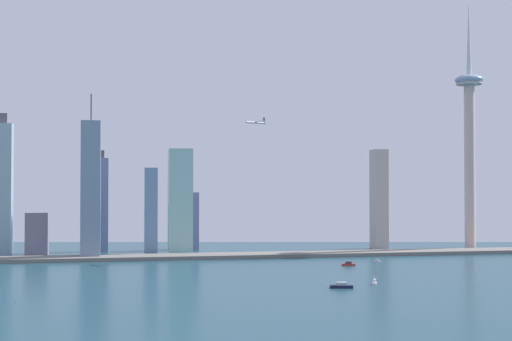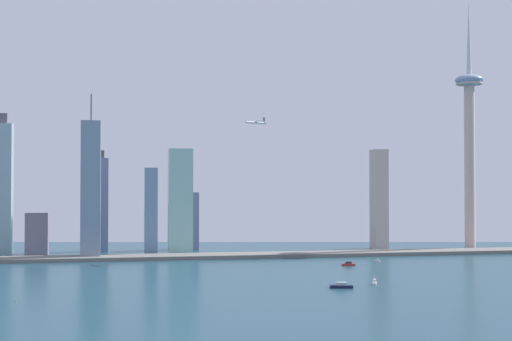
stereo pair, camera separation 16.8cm
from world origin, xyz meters
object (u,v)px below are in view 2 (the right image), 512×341
(observation_tower, at_px, (469,129))
(skyscraper_7, at_px, (188,221))
(boat_6, at_px, (375,283))
(airplane, at_px, (256,122))
(boat_2, at_px, (341,286))
(skyscraper_0, at_px, (379,199))
(skyscraper_5, at_px, (151,212))
(channel_buoy_0, at_px, (15,301))
(skyscraper_8, at_px, (91,190))
(skyscraper_4, at_px, (98,203))
(boat_0, at_px, (377,261))
(skyscraper_1, at_px, (180,202))
(skyscraper_2, at_px, (37,234))
(boat_1, at_px, (349,264))
(skyscraper_6, at_px, (0,187))

(observation_tower, distance_m, skyscraper_7, 363.34)
(boat_6, relative_size, airplane, 0.38)
(boat_2, distance_m, boat_6, 33.62)
(skyscraper_0, bearing_deg, skyscraper_5, -173.50)
(channel_buoy_0, bearing_deg, skyscraper_8, 82.35)
(skyscraper_4, height_order, boat_0, skyscraper_4)
(skyscraper_1, relative_size, skyscraper_4, 1.00)
(skyscraper_2, xyz_separation_m, boat_6, (289.24, -301.36, -22.51))
(skyscraper_5, bearing_deg, skyscraper_0, 6.50)
(skyscraper_0, distance_m, skyscraper_5, 285.43)
(boat_1, height_order, boat_2, boat_2)
(skyscraper_0, distance_m, skyscraper_6, 453.20)
(skyscraper_1, relative_size, airplane, 4.61)
(skyscraper_0, bearing_deg, skyscraper_8, -170.13)
(skyscraper_5, distance_m, boat_2, 320.51)
(skyscraper_5, distance_m, channel_buoy_0, 333.77)
(boat_6, bearing_deg, skyscraper_4, -125.56)
(boat_0, relative_size, channel_buoy_0, 3.89)
(skyscraper_6, height_order, skyscraper_7, skyscraper_6)
(skyscraper_5, distance_m, skyscraper_7, 82.89)
(skyscraper_2, bearing_deg, boat_1, -28.26)
(skyscraper_5, xyz_separation_m, channel_buoy_0, (-103.52, -313.57, -48.56))
(skyscraper_0, relative_size, airplane, 4.73)
(skyscraper_4, distance_m, boat_2, 401.75)
(skyscraper_2, xyz_separation_m, boat_2, (257.97, -313.72, -22.50))
(observation_tower, relative_size, channel_buoy_0, 185.79)
(skyscraper_0, distance_m, boat_1, 208.86)
(channel_buoy_0, bearing_deg, boat_1, 30.64)
(skyscraper_4, xyz_separation_m, boat_0, (286.38, -174.16, -56.47))
(boat_1, xyz_separation_m, boat_2, (-53.98, -146.00, 0.09))
(skyscraper_6, distance_m, skyscraper_8, 127.20)
(airplane, bearing_deg, skyscraper_0, -174.75)
(skyscraper_5, relative_size, boat_6, 10.00)
(skyscraper_4, bearing_deg, skyscraper_8, -93.14)
(skyscraper_4, bearing_deg, boat_1, -39.44)
(skyscraper_1, relative_size, skyscraper_2, 2.50)
(observation_tower, height_order, skyscraper_8, observation_tower)
(skyscraper_2, relative_size, boat_0, 7.52)
(skyscraper_4, xyz_separation_m, boat_1, (246.06, -202.40, -56.02))
(skyscraper_6, bearing_deg, boat_2, -47.85)
(skyscraper_1, height_order, boat_6, skyscraper_1)
(skyscraper_4, bearing_deg, airplane, -36.10)
(boat_6, bearing_deg, channel_buoy_0, -61.12)
(skyscraper_1, relative_size, boat_0, 18.81)
(skyscraper_6, height_order, boat_6, skyscraper_6)
(channel_buoy_0, bearing_deg, boat_2, 6.14)
(skyscraper_7, bearing_deg, skyscraper_6, -174.25)
(skyscraper_1, relative_size, boat_6, 12.21)
(skyscraper_8, xyz_separation_m, boat_1, (250.91, -113.87, -72.46))
(boat_2, relative_size, channel_buoy_0, 11.09)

